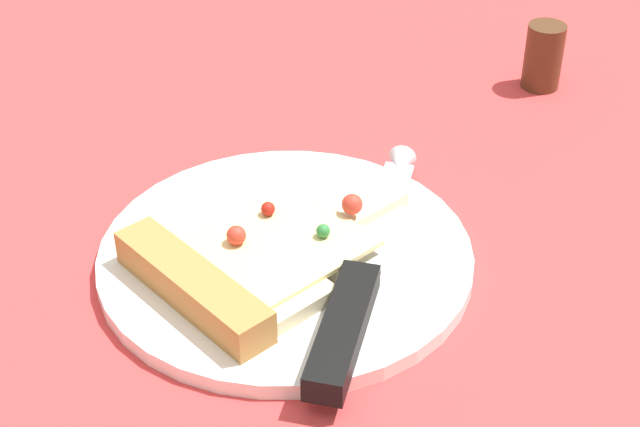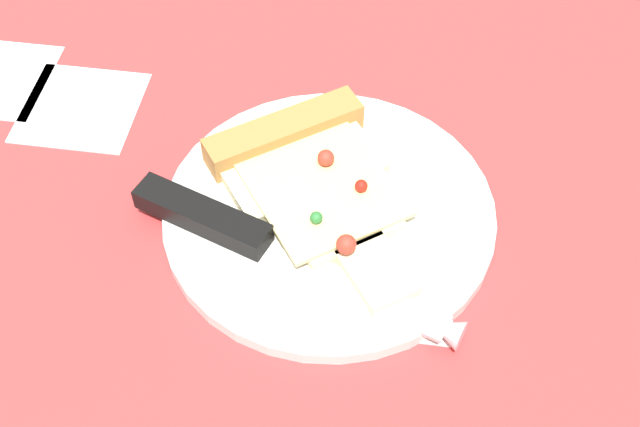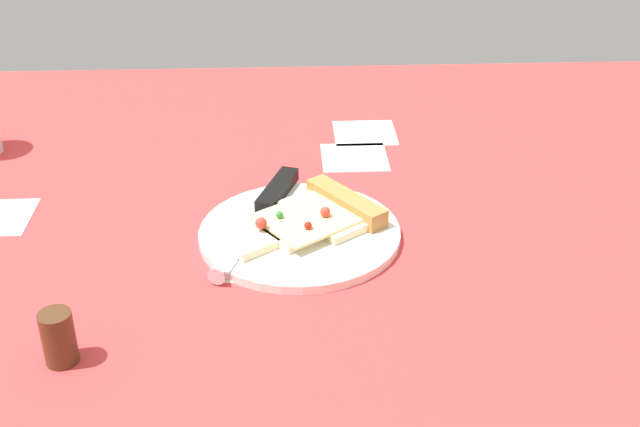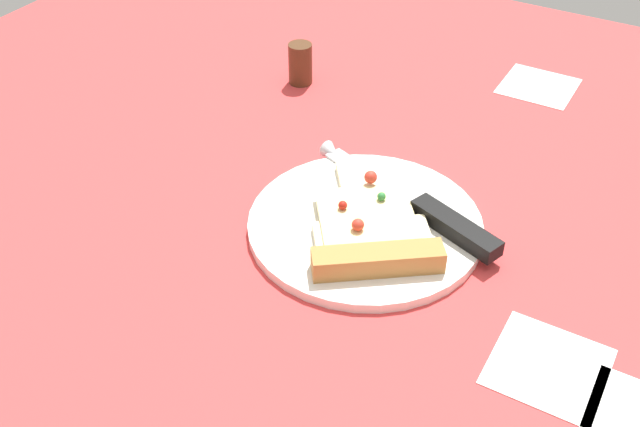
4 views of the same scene
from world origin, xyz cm
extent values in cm
cube|color=#D13838|center=(0.00, 0.00, -1.50)|extent=(129.24, 129.24, 3.00)
cube|color=white|center=(-12.33, -39.68, -0.10)|extent=(9.00, 9.00, 0.20)
cube|color=white|center=(-1.51, -7.64, -0.10)|extent=(9.00, 9.00, 0.20)
cube|color=white|center=(-26.90, 5.15, -0.10)|extent=(9.00, 9.00, 0.20)
cylinder|color=white|center=(-6.01, -2.97, 0.52)|extent=(23.18, 23.18, 1.04)
cube|color=beige|center=(-8.37, 0.26, 1.54)|extent=(12.42, 11.34, 1.00)
cube|color=beige|center=(-5.13, -4.18, 1.54)|extent=(9.12, 8.77, 1.00)
cube|color=beige|center=(-2.18, -8.21, 1.54)|extent=(5.98, 6.32, 1.00)
cube|color=#EDD88C|center=(-6.60, -2.16, 2.19)|extent=(13.33, 13.50, 0.30)
cube|color=#B27A3D|center=(-10.15, 2.68, 2.14)|extent=(11.22, 9.18, 2.20)
sphere|color=red|center=(-6.68, -0.36, 2.93)|extent=(1.19, 1.19, 1.19)
sphere|color=red|center=(-4.33, -7.31, 3.00)|extent=(1.33, 1.33, 1.33)
sphere|color=#2D7A38|center=(-6.58, -5.24, 2.77)|extent=(0.86, 0.86, 0.86)
sphere|color=#B21E14|center=(-3.94, -2.07, 2.78)|extent=(0.89, 0.89, 0.89)
cube|color=silver|center=(-3.09, -9.57, 1.19)|extent=(11.96, 5.97, 0.30)
cone|color=silver|center=(2.55, -11.62, 1.19)|extent=(2.56, 2.56, 2.00)
cube|color=black|center=(-14.37, -5.48, 1.84)|extent=(10.15, 5.48, 1.60)
cylinder|color=#4C2D19|center=(14.89, -25.35, 2.68)|extent=(3.05, 3.05, 5.35)
camera|label=1|loc=(-53.61, 0.27, 38.07)|focal=54.91mm
camera|label=2|loc=(-1.46, -38.61, 45.67)|focal=46.29mm
camera|label=3|loc=(74.78, -4.54, 48.90)|focal=45.92mm
camera|label=4|loc=(-30.54, 48.64, 47.64)|focal=42.05mm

